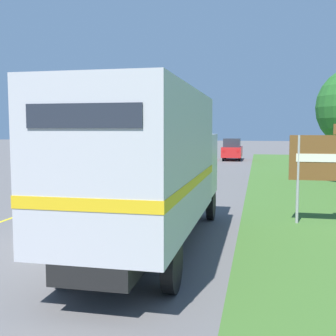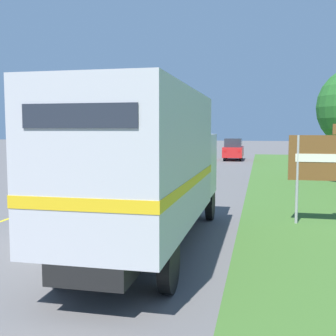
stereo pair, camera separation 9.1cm
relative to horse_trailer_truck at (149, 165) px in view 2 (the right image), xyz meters
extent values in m
plane|color=#5B5959|center=(-1.72, 0.32, -2.07)|extent=(200.00, 200.00, 0.00)
cube|color=yellow|center=(-5.42, 13.09, -2.07)|extent=(0.12, 55.34, 0.01)
cube|color=white|center=(-1.72, 0.73, -2.07)|extent=(0.12, 2.60, 0.01)
cube|color=white|center=(-1.72, 7.33, -2.07)|extent=(0.12, 2.60, 0.01)
cube|color=white|center=(-1.72, 13.93, -2.07)|extent=(0.12, 2.60, 0.01)
cube|color=white|center=(-1.72, 20.53, -2.07)|extent=(0.12, 2.60, 0.01)
cube|color=white|center=(-1.72, 27.13, -2.07)|extent=(0.12, 2.60, 0.01)
cylinder|color=black|center=(-1.03, 3.83, -1.57)|extent=(0.22, 1.00, 1.00)
cylinder|color=black|center=(1.03, 3.83, -1.57)|extent=(0.22, 1.00, 1.00)
cylinder|color=black|center=(-1.03, -2.45, -1.57)|extent=(0.22, 1.00, 1.00)
cylinder|color=black|center=(1.03, -2.45, -1.57)|extent=(0.22, 1.00, 1.00)
cube|color=black|center=(0.00, 0.32, -1.39)|extent=(1.31, 8.38, 0.36)
cube|color=#B7B7BC|center=(0.00, -0.73, 0.23)|extent=(2.39, 6.28, 2.90)
cube|color=gold|center=(0.00, -0.73, -0.27)|extent=(2.41, 6.30, 0.20)
cube|color=#232833|center=(0.00, -3.88, 1.03)|extent=(1.79, 0.03, 0.36)
cube|color=#B7B7BC|center=(0.00, 3.47, -0.26)|extent=(2.29, 2.10, 1.90)
cube|color=#283342|center=(0.00, 4.53, -0.03)|extent=(2.03, 0.03, 0.85)
cylinder|color=black|center=(-4.55, 18.10, -1.74)|extent=(0.16, 0.66, 0.66)
cylinder|color=black|center=(-3.08, 18.10, -1.74)|extent=(0.16, 0.66, 0.66)
cylinder|color=black|center=(-4.55, 15.67, -1.74)|extent=(0.16, 0.66, 0.66)
cylinder|color=black|center=(-3.08, 15.67, -1.74)|extent=(0.16, 0.66, 0.66)
cube|color=white|center=(-3.81, 16.88, -1.28)|extent=(1.80, 3.91, 0.93)
cube|color=#282D38|center=(-3.81, 16.73, -0.42)|extent=(1.55, 2.15, 0.79)
cube|color=red|center=(-4.44, 14.92, -1.12)|extent=(0.20, 0.03, 0.14)
cube|color=red|center=(-3.18, 14.92, -1.12)|extent=(0.20, 0.03, 0.14)
cylinder|color=black|center=(-0.67, 32.02, -1.74)|extent=(0.16, 0.66, 0.66)
cylinder|color=black|center=(0.81, 32.02, -1.74)|extent=(0.16, 0.66, 0.66)
cylinder|color=black|center=(-0.67, 29.50, -1.74)|extent=(0.16, 0.66, 0.66)
cylinder|color=black|center=(0.81, 29.50, -1.74)|extent=(0.16, 0.66, 0.66)
cube|color=red|center=(0.07, 30.76, -1.27)|extent=(1.80, 4.07, 0.94)
cube|color=#282D38|center=(0.07, 30.60, -0.40)|extent=(1.55, 2.24, 0.80)
cube|color=red|center=(-0.56, 28.71, -1.11)|extent=(0.20, 0.03, 0.14)
cube|color=red|center=(0.70, 28.71, -1.11)|extent=(0.20, 0.03, 0.14)
cylinder|color=#9E9EA3|center=(3.70, 3.86, -0.71)|extent=(0.09, 0.09, 2.74)
cube|color=brown|center=(4.35, 3.86, -0.03)|extent=(1.85, 0.06, 1.38)
cube|color=silver|center=(4.35, 3.82, -0.03)|extent=(1.44, 0.02, 0.25)
camera|label=1|loc=(2.48, -9.59, 0.83)|focal=45.00mm
camera|label=2|loc=(2.57, -9.57, 0.83)|focal=45.00mm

